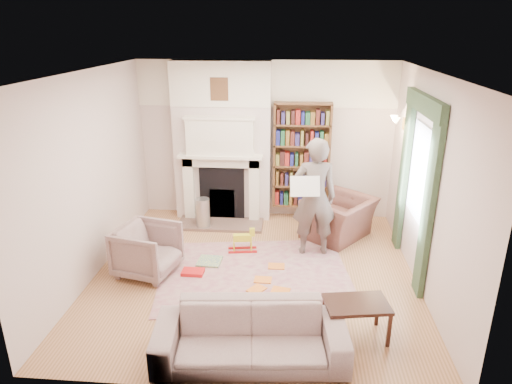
# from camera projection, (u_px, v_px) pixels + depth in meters

# --- Properties ---
(floor) EXTENTS (4.50, 4.50, 0.00)m
(floor) POSITION_uv_depth(u_px,v_px,m) (255.00, 273.00, 6.53)
(floor) COLOR #8F6039
(floor) RESTS_ON ground
(ceiling) EXTENTS (4.50, 4.50, 0.00)m
(ceiling) POSITION_uv_depth(u_px,v_px,m) (254.00, 72.00, 5.57)
(ceiling) COLOR white
(ceiling) RESTS_ON wall_back
(wall_back) EXTENTS (4.50, 0.00, 4.50)m
(wall_back) POSITION_uv_depth(u_px,v_px,m) (265.00, 141.00, 8.16)
(wall_back) COLOR beige
(wall_back) RESTS_ON floor
(wall_front) EXTENTS (4.50, 0.00, 4.50)m
(wall_front) POSITION_uv_depth(u_px,v_px,m) (232.00, 263.00, 3.94)
(wall_front) COLOR beige
(wall_front) RESTS_ON floor
(wall_left) EXTENTS (0.00, 4.50, 4.50)m
(wall_left) POSITION_uv_depth(u_px,v_px,m) (91.00, 176.00, 6.23)
(wall_left) COLOR beige
(wall_left) RESTS_ON floor
(wall_right) EXTENTS (0.00, 4.50, 4.50)m
(wall_right) POSITION_uv_depth(u_px,v_px,m) (428.00, 185.00, 5.87)
(wall_right) COLOR beige
(wall_right) RESTS_ON floor
(fireplace) EXTENTS (1.70, 0.58, 2.80)m
(fireplace) POSITION_uv_depth(u_px,v_px,m) (222.00, 143.00, 8.03)
(fireplace) COLOR beige
(fireplace) RESTS_ON floor
(bookcase) EXTENTS (1.00, 0.24, 1.85)m
(bookcase) POSITION_uv_depth(u_px,v_px,m) (301.00, 156.00, 8.06)
(bookcase) COLOR brown
(bookcase) RESTS_ON floor
(window) EXTENTS (0.02, 0.90, 1.30)m
(window) POSITION_uv_depth(u_px,v_px,m) (420.00, 172.00, 6.23)
(window) COLOR silver
(window) RESTS_ON wall_right
(curtain_left) EXTENTS (0.07, 0.32, 2.40)m
(curtain_left) POSITION_uv_depth(u_px,v_px,m) (428.00, 208.00, 5.66)
(curtain_left) COLOR #2A4029
(curtain_left) RESTS_ON floor
(curtain_right) EXTENTS (0.07, 0.32, 2.40)m
(curtain_right) POSITION_uv_depth(u_px,v_px,m) (404.00, 174.00, 6.97)
(curtain_right) COLOR #2A4029
(curtain_right) RESTS_ON floor
(pelmet) EXTENTS (0.09, 1.70, 0.24)m
(pelmet) POSITION_uv_depth(u_px,v_px,m) (425.00, 104.00, 5.92)
(pelmet) COLOR #2A4029
(pelmet) RESTS_ON wall_right
(wall_sconce) EXTENTS (0.20, 0.24, 0.24)m
(wall_sconce) POSITION_uv_depth(u_px,v_px,m) (392.00, 123.00, 7.12)
(wall_sconce) COLOR gold
(wall_sconce) RESTS_ON wall_right
(rug) EXTENTS (2.92, 2.40, 0.01)m
(rug) POSITION_uv_depth(u_px,v_px,m) (255.00, 274.00, 6.51)
(rug) COLOR #B9A78B
(rug) RESTS_ON floor
(armchair_reading) EXTENTS (1.37, 1.39, 0.68)m
(armchair_reading) POSITION_uv_depth(u_px,v_px,m) (339.00, 218.00, 7.55)
(armchair_reading) COLOR #442724
(armchair_reading) RESTS_ON floor
(armchair_left) EXTENTS (0.95, 0.93, 0.72)m
(armchair_left) POSITION_uv_depth(u_px,v_px,m) (147.00, 250.00, 6.43)
(armchair_left) COLOR gray
(armchair_left) RESTS_ON floor
(sofa) EXTENTS (2.07, 0.96, 0.59)m
(sofa) POSITION_uv_depth(u_px,v_px,m) (251.00, 335.00, 4.76)
(sofa) COLOR #BDAF9C
(sofa) RESTS_ON floor
(man_reading) EXTENTS (0.71, 0.51, 1.83)m
(man_reading) POSITION_uv_depth(u_px,v_px,m) (314.00, 198.00, 6.82)
(man_reading) COLOR #5C5049
(man_reading) RESTS_ON floor
(newspaper) EXTENTS (0.44, 0.17, 0.29)m
(newspaper) POSITION_uv_depth(u_px,v_px,m) (305.00, 186.00, 6.56)
(newspaper) COLOR white
(newspaper) RESTS_ON man_reading
(coffee_table) EXTENTS (0.76, 0.56, 0.45)m
(coffee_table) POSITION_uv_depth(u_px,v_px,m) (355.00, 320.00, 5.13)
(coffee_table) COLOR #321811
(coffee_table) RESTS_ON floor
(paraffin_heater) EXTENTS (0.25, 0.25, 0.55)m
(paraffin_heater) POSITION_uv_depth(u_px,v_px,m) (203.00, 214.00, 7.89)
(paraffin_heater) COLOR #ACB0B4
(paraffin_heater) RESTS_ON floor
(rocking_horse) EXTENTS (0.47, 0.24, 0.39)m
(rocking_horse) POSITION_uv_depth(u_px,v_px,m) (242.00, 240.00, 7.09)
(rocking_horse) COLOR gold
(rocking_horse) RESTS_ON rug
(board_game) EXTENTS (0.36, 0.36, 0.03)m
(board_game) POSITION_uv_depth(u_px,v_px,m) (210.00, 261.00, 6.81)
(board_game) COLOR #D2D34A
(board_game) RESTS_ON rug
(game_box_lid) EXTENTS (0.31, 0.21, 0.05)m
(game_box_lid) POSITION_uv_depth(u_px,v_px,m) (193.00, 272.00, 6.49)
(game_box_lid) COLOR red
(game_box_lid) RESTS_ON rug
(comic_annuals) EXTENTS (0.60, 0.90, 0.02)m
(comic_annuals) POSITION_uv_depth(u_px,v_px,m) (269.00, 281.00, 6.29)
(comic_annuals) COLOR red
(comic_annuals) RESTS_ON rug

